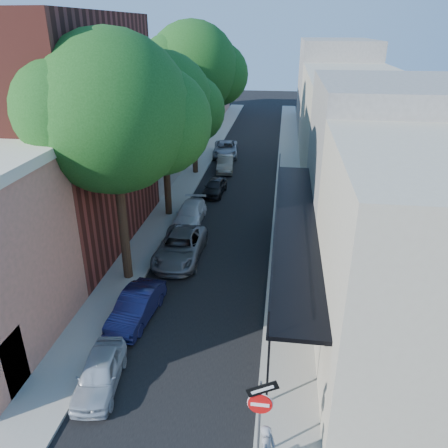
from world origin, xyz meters
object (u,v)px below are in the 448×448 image
(oak_far, at_px, (199,70))
(parked_car_a, at_px, (100,373))
(parked_car_f, at_px, (225,164))
(parked_car_d, at_px, (190,213))
(parked_car_e, at_px, (215,187))
(parked_car_c, at_px, (180,247))
(oak_near, at_px, (124,116))
(sign_post, at_px, (260,407))
(oak_mid, at_px, (170,105))
(parked_car_g, at_px, (226,149))
(parked_car_b, at_px, (136,307))

(oak_far, distance_m, parked_car_a, 25.42)
(oak_far, height_order, parked_car_f, oak_far)
(parked_car_d, height_order, parked_car_e, parked_car_d)
(parked_car_a, height_order, parked_car_c, parked_car_c)
(oak_near, bearing_deg, parked_car_e, 80.68)
(sign_post, xyz_separation_m, oak_mid, (-6.58, 17.26, 5.02))
(oak_near, height_order, parked_car_f, oak_near)
(oak_near, xyz_separation_m, parked_car_g, (1.38, 22.42, -7.20))
(parked_car_c, distance_m, parked_car_f, 15.72)
(parked_car_c, xyz_separation_m, parked_car_g, (-0.29, 20.38, 0.00))
(sign_post, height_order, oak_mid, oak_mid)
(parked_car_c, relative_size, parked_car_f, 1.29)
(parked_car_c, relative_size, parked_car_e, 1.43)
(parked_car_f, bearing_deg, oak_mid, -106.77)
(parked_car_c, bearing_deg, oak_mid, 105.97)
(oak_far, relative_size, parked_car_f, 3.12)
(parked_car_a, distance_m, parked_car_e, 19.22)
(oak_near, relative_size, parked_car_e, 3.33)
(parked_car_d, xyz_separation_m, parked_car_f, (0.75, 10.93, 0.04))
(sign_post, distance_m, parked_car_a, 6.10)
(parked_car_a, xyz_separation_m, parked_car_g, (0.39, 29.63, 0.12))
(oak_near, height_order, parked_car_g, oak_near)
(parked_car_b, xyz_separation_m, parked_car_f, (0.94, 21.13, 0.01))
(parked_car_f, xyz_separation_m, parked_car_g, (-0.59, 4.66, 0.06))
(parked_car_a, bearing_deg, oak_near, 90.55)
(oak_mid, relative_size, parked_car_d, 2.52)
(parked_car_b, height_order, parked_car_f, parked_car_f)
(parked_car_e, bearing_deg, oak_mid, -112.94)
(parked_car_c, bearing_deg, parked_car_b, -96.86)
(parked_car_a, bearing_deg, parked_car_f, 80.53)
(sign_post, xyz_separation_m, parked_car_d, (-5.31, 16.12, -1.45))
(parked_car_a, xyz_separation_m, parked_car_d, (0.23, 14.03, 0.02))
(oak_near, height_order, parked_car_a, oak_near)
(parked_car_a, bearing_deg, sign_post, -27.81)
(parked_car_a, height_order, parked_car_e, parked_car_e)
(sign_post, relative_size, oak_far, 0.25)
(parked_car_b, distance_m, parked_car_c, 5.45)
(oak_far, bearing_deg, parked_car_a, -87.71)
(oak_far, bearing_deg, oak_near, -90.04)
(parked_car_b, bearing_deg, sign_post, -41.23)
(parked_car_b, distance_m, parked_car_f, 21.15)
(sign_post, distance_m, oak_mid, 19.14)
(parked_car_d, xyz_separation_m, parked_car_e, (0.75, 5.16, -0.00))
(sign_post, relative_size, parked_car_d, 0.74)
(parked_car_c, height_order, parked_car_d, parked_car_c)
(oak_far, distance_m, parked_car_f, 7.91)
(parked_car_b, height_order, parked_car_g, parked_car_g)
(oak_mid, height_order, parked_car_e, oak_mid)
(sign_post, relative_size, parked_car_b, 0.80)
(oak_near, distance_m, parked_car_a, 10.31)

